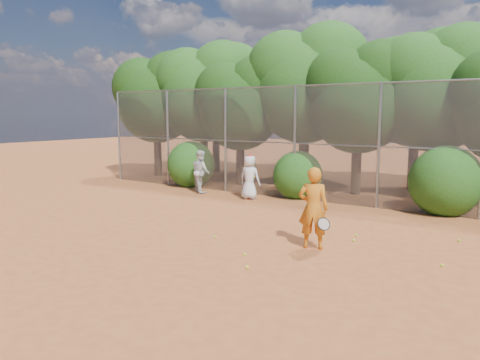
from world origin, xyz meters
The scene contains 24 objects.
ground centered at (0.00, 0.00, 0.00)m, with size 80.00×80.00×0.00m, color #A55225.
fence_back centered at (-0.12, 6.00, 2.05)m, with size 20.05×0.09×4.03m.
tree_0 centered at (-9.44, 8.04, 3.93)m, with size 4.38×3.81×6.00m.
tree_1 centered at (-6.94, 8.54, 4.16)m, with size 4.64×4.03×6.35m.
tree_2 centered at (-4.45, 7.83, 3.58)m, with size 3.99×3.47×5.47m.
tree_3 centered at (-1.94, 8.84, 4.40)m, with size 4.89×4.26×6.70m.
tree_4 centered at (0.55, 8.24, 3.76)m, with size 4.19×3.64×5.73m.
tree_5 centered at (3.06, 9.04, 4.05)m, with size 4.51×3.92×6.17m.
tree_9 centered at (-7.94, 10.84, 4.34)m, with size 4.83×4.20×6.62m.
tree_10 centered at (-2.93, 11.05, 4.63)m, with size 5.15×4.48×7.06m.
tree_11 centered at (2.06, 10.64, 4.16)m, with size 4.64×4.03×6.35m.
bush_0 centered at (-6.00, 6.30, 1.00)m, with size 2.00×2.00×2.00m, color #1B4912.
bush_1 centered at (-1.00, 6.30, 0.90)m, with size 1.80×1.80×1.80m, color #1B4912.
bush_2 centered at (4.00, 6.30, 1.10)m, with size 2.20×2.20×2.20m, color #1B4912.
player_yellow centered at (2.20, 0.67, 0.93)m, with size 0.91×0.69×1.87m.
player_teen centered at (-2.29, 5.07, 0.80)m, with size 0.79×0.53×1.61m.
player_white centered at (-4.63, 5.23, 0.82)m, with size 1.01×0.95×1.65m.
ball_0 centered at (2.80, 1.71, 0.03)m, with size 0.07×0.07×0.07m, color #B9DC28.
ball_1 centered at (2.68, 2.21, 0.03)m, with size 0.07×0.07×0.07m, color #B9DC28.
ball_2 centered at (1.73, -1.36, 0.03)m, with size 0.07×0.07×0.07m, color #B9DC28.
ball_3 centered at (4.93, 0.89, 0.03)m, with size 0.07×0.07×0.07m, color #B9DC28.
ball_4 centered at (-0.15, 0.11, 0.03)m, with size 0.07×0.07×0.07m, color #B9DC28.
ball_5 centered at (4.92, 3.08, 0.03)m, with size 0.07×0.07×0.07m, color #B9DC28.
ball_6 centered at (1.24, -0.69, 0.03)m, with size 0.07×0.07×0.07m, color #B9DC28.
Camera 1 is at (6.54, -8.88, 3.06)m, focal length 35.00 mm.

